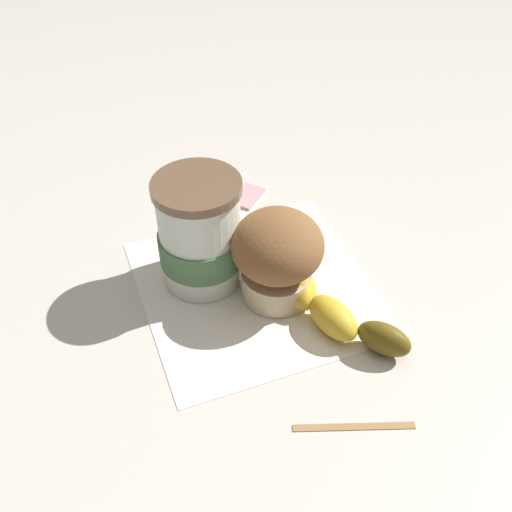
# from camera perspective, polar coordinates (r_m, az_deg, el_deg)

# --- Properties ---
(ground_plane) EXTENTS (3.00, 3.00, 0.00)m
(ground_plane) POSITION_cam_1_polar(r_m,az_deg,el_deg) (0.67, 0.00, -3.06)
(ground_plane) COLOR beige
(paper_napkin) EXTENTS (0.26, 0.26, 0.00)m
(paper_napkin) POSITION_cam_1_polar(r_m,az_deg,el_deg) (0.67, 0.00, -3.01)
(paper_napkin) COLOR white
(paper_napkin) RESTS_ON ground_plane
(coffee_cup) EXTENTS (0.09, 0.09, 0.13)m
(coffee_cup) POSITION_cam_1_polar(r_m,az_deg,el_deg) (0.64, -5.34, 1.97)
(coffee_cup) COLOR silver
(coffee_cup) RESTS_ON paper_napkin
(muffin) EXTENTS (0.10, 0.10, 0.11)m
(muffin) POSITION_cam_1_polar(r_m,az_deg,el_deg) (0.62, 2.05, 0.18)
(muffin) COLOR beige
(muffin) RESTS_ON paper_napkin
(banana) EXTENTS (0.09, 0.21, 0.03)m
(banana) POSITION_cam_1_polar(r_m,az_deg,el_deg) (0.63, 6.37, -3.99)
(banana) COLOR gold
(banana) RESTS_ON paper_napkin
(sugar_packet) EXTENTS (0.06, 0.06, 0.01)m
(sugar_packet) POSITION_cam_1_polar(r_m,az_deg,el_deg) (0.79, -0.85, 5.83)
(sugar_packet) COLOR pink
(sugar_packet) RESTS_ON ground_plane
(wooden_stirrer) EXTENTS (0.10, 0.05, 0.00)m
(wooden_stirrer) POSITION_cam_1_polar(r_m,az_deg,el_deg) (0.56, 9.33, -15.72)
(wooden_stirrer) COLOR #9E7547
(wooden_stirrer) RESTS_ON ground_plane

